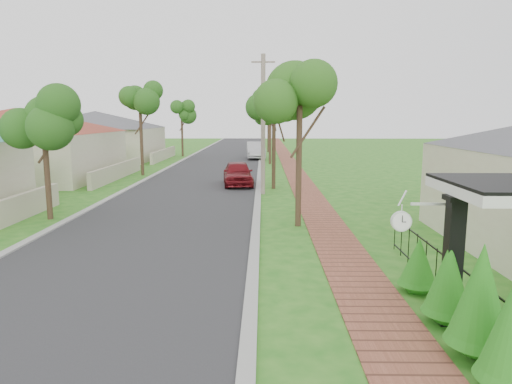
% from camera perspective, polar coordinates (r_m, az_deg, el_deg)
% --- Properties ---
extents(ground, '(160.00, 160.00, 0.00)m').
position_cam_1_polar(ground, '(10.30, -4.33, -13.30)').
color(ground, '#246D1A').
rests_on(ground, ground).
extents(road, '(7.00, 120.00, 0.02)m').
position_cam_1_polar(road, '(29.99, -6.60, 1.62)').
color(road, '#28282B').
rests_on(road, ground).
extents(kerb_right, '(0.30, 120.00, 0.10)m').
position_cam_1_polar(kerb_right, '(29.74, 0.39, 1.61)').
color(kerb_right, '#9E9E99').
rests_on(kerb_right, ground).
extents(kerb_left, '(0.30, 120.00, 0.10)m').
position_cam_1_polar(kerb_left, '(30.68, -13.38, 1.60)').
color(kerb_left, '#9E9E99').
rests_on(kerb_left, ground).
extents(sidewalk, '(1.50, 120.00, 0.03)m').
position_cam_1_polar(sidewalk, '(29.83, 5.40, 1.60)').
color(sidewalk, '#9A553D').
rests_on(sidewalk, ground).
extents(porch_post, '(0.48, 0.48, 2.52)m').
position_cam_1_polar(porch_post, '(9.65, 23.33, -8.57)').
color(porch_post, black).
rests_on(porch_post, ground).
extents(picket_fence, '(0.03, 8.02, 1.00)m').
position_cam_1_polar(picket_fence, '(10.83, 22.84, -9.87)').
color(picket_fence, black).
rests_on(picket_fence, ground).
extents(street_trees, '(10.70, 37.65, 5.89)m').
position_cam_1_polar(street_trees, '(36.52, -5.13, 10.13)').
color(street_trees, '#382619').
rests_on(street_trees, ground).
extents(hedge_row, '(0.93, 4.82, 2.05)m').
position_cam_1_polar(hedge_row, '(8.90, 24.87, -11.91)').
color(hedge_row, '#1C7016').
rests_on(hedge_row, ground).
extents(far_house_red, '(15.56, 15.56, 4.60)m').
position_cam_1_polar(far_house_red, '(33.51, -27.52, 5.46)').
color(far_house_red, beige).
rests_on(far_house_red, ground).
extents(far_house_grey, '(15.56, 15.56, 4.60)m').
position_cam_1_polar(far_house_grey, '(46.31, -19.29, 6.74)').
color(far_house_grey, beige).
rests_on(far_house_grey, ground).
extents(parked_car_red, '(2.09, 4.30, 1.42)m').
position_cam_1_polar(parked_car_red, '(26.96, -2.29, 2.34)').
color(parked_car_red, maroon).
rests_on(parked_car_red, ground).
extents(parked_car_white, '(2.01, 5.03, 1.63)m').
position_cam_1_polar(parked_car_white, '(44.65, -0.02, 5.22)').
color(parked_car_white, silver).
rests_on(parked_car_white, ground).
extents(near_tree, '(2.18, 2.18, 5.60)m').
position_cam_1_polar(near_tree, '(16.53, 5.49, 10.98)').
color(near_tree, '#382619').
rests_on(near_tree, ground).
extents(utility_pole, '(1.20, 0.24, 7.12)m').
position_cam_1_polar(utility_pole, '(23.62, 0.89, 8.45)').
color(utility_pole, gray).
rests_on(utility_pole, ground).
extents(station_clock, '(1.06, 0.13, 0.58)m').
position_cam_1_polar(station_clock, '(9.51, 17.94, -3.32)').
color(station_clock, white).
rests_on(station_clock, ground).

